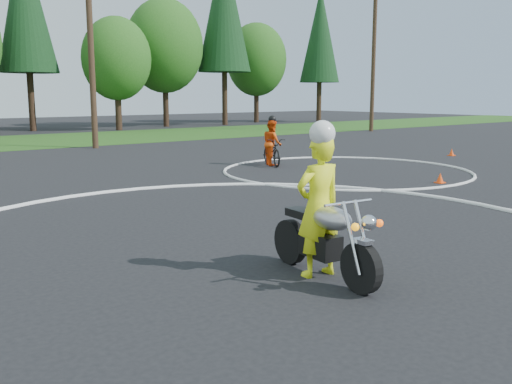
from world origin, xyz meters
TOP-DOWN VIEW (x-y plane):
  - ground at (0.00, 0.00)m, footprint 120.00×120.00m
  - course_markings at (2.17, 4.35)m, footprint 19.05×19.05m
  - primary_motorcycle at (-0.56, 0.66)m, footprint 0.78×2.21m
  - rider_primary_grp at (-0.56, 0.80)m, footprint 0.77×0.55m
  - rider_second_grp at (7.15, 10.73)m, footprint 1.33×1.95m
  - traffic_cones at (4.59, 2.97)m, footprint 22.34×11.48m
  - treeline at (14.78, 34.61)m, footprint 38.20×8.10m
  - utility_poles at (5.00, 21.00)m, footprint 41.60×1.12m

SIDE VIEW (x-z plane):
  - ground at x=0.00m, z-range 0.00..0.00m
  - course_markings at x=2.17m, z-range -0.05..0.07m
  - traffic_cones at x=4.59m, z-range -0.01..0.29m
  - primary_motorcycle at x=-0.56m, z-range -0.02..1.14m
  - rider_second_grp at x=7.15m, z-range -0.26..1.51m
  - rider_primary_grp at x=-0.56m, z-range -0.04..2.12m
  - utility_poles at x=5.00m, z-range 0.20..10.20m
  - treeline at x=14.78m, z-range -0.64..13.88m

